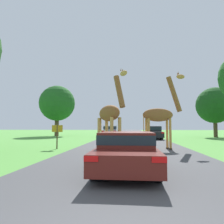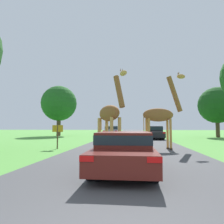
# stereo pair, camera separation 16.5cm
# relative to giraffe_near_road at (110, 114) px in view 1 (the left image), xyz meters

# --- Properties ---
(road) EXTENTS (7.46, 120.00, 0.00)m
(road) POSITION_rel_giraffe_near_road_xyz_m (1.22, 19.71, -2.16)
(road) COLOR #424244
(road) RESTS_ON ground
(giraffe_near_road) EXTENTS (2.09, 2.39, 4.69)m
(giraffe_near_road) POSITION_rel_giraffe_near_road_xyz_m (0.00, 0.00, 0.00)
(giraffe_near_road) COLOR tan
(giraffe_near_road) RESTS_ON ground
(giraffe_companion) EXTENTS (2.87, 1.06, 5.00)m
(giraffe_companion) POSITION_rel_giraffe_near_road_xyz_m (3.16, 1.02, 0.13)
(giraffe_companion) COLOR #B77F3D
(giraffe_companion) RESTS_ON ground
(car_lead_maroon) EXTENTS (1.86, 4.21, 1.25)m
(car_lead_maroon) POSITION_rel_giraffe_near_road_xyz_m (1.07, -5.24, -1.49)
(car_lead_maroon) COLOR #561914
(car_lead_maroon) RESTS_ON ground
(car_queue_right) EXTENTS (1.86, 4.81, 1.52)m
(car_queue_right) POSITION_rel_giraffe_near_road_xyz_m (-1.52, 15.26, -1.35)
(car_queue_right) COLOR gray
(car_queue_right) RESTS_ON ground
(car_queue_left) EXTENTS (1.72, 4.82, 1.46)m
(car_queue_left) POSITION_rel_giraffe_near_road_xyz_m (3.86, 11.84, -1.39)
(car_queue_left) COLOR black
(car_queue_left) RESTS_ON ground
(tree_centre_back) EXTENTS (5.38, 5.38, 7.67)m
(tree_centre_back) POSITION_rel_giraffe_near_road_xyz_m (-9.98, 17.62, 2.79)
(tree_centre_back) COLOR #4C3828
(tree_centre_back) RESTS_ON ground
(tree_mid_field) EXTENTS (4.84, 4.84, 6.72)m
(tree_mid_field) POSITION_rel_giraffe_near_road_xyz_m (12.55, 16.11, 2.12)
(tree_mid_field) COLOR #4C3828
(tree_mid_field) RESTS_ON ground
(sign_post) EXTENTS (0.70, 0.08, 1.52)m
(sign_post) POSITION_rel_giraffe_near_road_xyz_m (-3.49, 0.62, -1.09)
(sign_post) COLOR #4C3823
(sign_post) RESTS_ON ground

